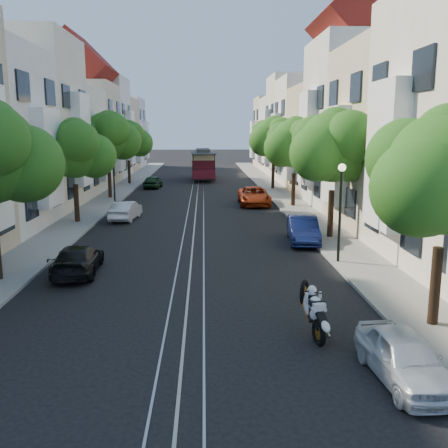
{
  "coord_description": "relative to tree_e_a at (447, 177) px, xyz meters",
  "views": [
    {
      "loc": [
        0.58,
        -16.46,
        5.67
      ],
      "look_at": [
        1.53,
        7.01,
        1.21
      ],
      "focal_mm": 40.0,
      "sensor_mm": 36.0,
      "label": 1
    }
  ],
  "objects": [
    {
      "name": "sidewalk_east",
      "position": [
        -0.01,
        31.02,
        -4.34
      ],
      "size": [
        2.5,
        80.0,
        0.12
      ],
      "primitive_type": "cube",
      "color": "gray",
      "rests_on": "ground"
    },
    {
      "name": "rail_left",
      "position": [
        -7.81,
        31.02,
        -4.39
      ],
      "size": [
        0.06,
        80.0,
        0.02
      ],
      "primitive_type": "cube",
      "color": "gray",
      "rests_on": "ground"
    },
    {
      "name": "tree_e_a",
      "position": [
        0.0,
        0.0,
        0.0
      ],
      "size": [
        4.72,
        3.87,
        6.27
      ],
      "color": "black",
      "rests_on": "ground"
    },
    {
      "name": "ground",
      "position": [
        -7.26,
        31.02,
        -4.4
      ],
      "size": [
        200.0,
        200.0,
        0.0
      ],
      "primitive_type": "plane",
      "color": "black",
      "rests_on": "ground"
    },
    {
      "name": "townhouses_west",
      "position": [
        -19.13,
        30.94,
        0.68
      ],
      "size": [
        7.75,
        72.0,
        11.76
      ],
      "color": "silver",
      "rests_on": "ground"
    },
    {
      "name": "rail_right",
      "position": [
        -6.71,
        31.02,
        -4.39
      ],
      "size": [
        0.06,
        80.0,
        0.02
      ],
      "primitive_type": "cube",
      "color": "gray",
      "rests_on": "ground"
    },
    {
      "name": "parked_car_e_far",
      "position": [
        -2.86,
        24.08,
        -3.71
      ],
      "size": [
        2.35,
        4.99,
        1.38
      ],
      "primitive_type": "imported",
      "rotation": [
        0.0,
        0.0,
        -0.01
      ],
      "color": "maroon",
      "rests_on": "ground"
    },
    {
      "name": "townhouses_east",
      "position": [
        4.61,
        30.94,
        0.79
      ],
      "size": [
        7.75,
        72.0,
        12.0
      ],
      "color": "beige",
      "rests_on": "ground"
    },
    {
      "name": "parked_car_w_far",
      "position": [
        -11.66,
        35.54,
        -3.77
      ],
      "size": [
        1.84,
        3.81,
        1.25
      ],
      "primitive_type": "imported",
      "rotation": [
        0.0,
        0.0,
        3.04
      ],
      "color": "black",
      "rests_on": "ground"
    },
    {
      "name": "parked_car_w_mid",
      "position": [
        -11.66,
        18.08,
        -3.79
      ],
      "size": [
        1.69,
        3.81,
        1.22
      ],
      "primitive_type": "imported",
      "rotation": [
        0.0,
        0.0,
        3.03
      ],
      "color": "silver",
      "rests_on": "ground"
    },
    {
      "name": "sidewalk_west",
      "position": [
        -14.51,
        31.02,
        -4.34
      ],
      "size": [
        2.5,
        80.0,
        0.12
      ],
      "primitive_type": "cube",
      "color": "gray",
      "rests_on": "ground"
    },
    {
      "name": "lamp_east",
      "position": [
        -0.96,
        7.02,
        -1.55
      ],
      "size": [
        0.32,
        0.32,
        4.16
      ],
      "color": "black",
      "rests_on": "ground"
    },
    {
      "name": "tree_e_c",
      "position": [
        0.0,
        23.0,
        0.2
      ],
      "size": [
        4.84,
        3.99,
        6.52
      ],
      "color": "black",
      "rests_on": "ground"
    },
    {
      "name": "tree_e_d",
      "position": [
        0.0,
        34.0,
        0.47
      ],
      "size": [
        5.01,
        4.16,
        6.85
      ],
      "color": "black",
      "rests_on": "ground"
    },
    {
      "name": "lamp_west",
      "position": [
        -13.56,
        25.02,
        -1.55
      ],
      "size": [
        0.32,
        0.32,
        4.16
      ],
      "color": "black",
      "rests_on": "ground"
    },
    {
      "name": "parked_car_w_near",
      "position": [
        -11.72,
        5.99,
        -3.82
      ],
      "size": [
        1.84,
        4.09,
        1.16
      ],
      "primitive_type": "imported",
      "rotation": [
        0.0,
        0.0,
        3.2
      ],
      "color": "black",
      "rests_on": "ground"
    },
    {
      "name": "tree_w_b",
      "position": [
        -14.4,
        17.0,
        0.0
      ],
      "size": [
        4.72,
        3.87,
        6.27
      ],
      "color": "black",
      "rests_on": "ground"
    },
    {
      "name": "parked_car_e_mid",
      "position": [
        -1.66,
        11.17,
        -3.74
      ],
      "size": [
        1.76,
        4.13,
        1.33
      ],
      "primitive_type": "imported",
      "rotation": [
        0.0,
        0.0,
        -0.09
      ],
      "color": "#0C143E",
      "rests_on": "ground"
    },
    {
      "name": "tree_e_b",
      "position": [
        0.0,
        12.0,
        0.34
      ],
      "size": [
        4.93,
        4.08,
        6.68
      ],
      "color": "black",
      "rests_on": "ground"
    },
    {
      "name": "rail_slot",
      "position": [
        -7.26,
        31.02,
        -4.39
      ],
      "size": [
        0.06,
        80.0,
        0.02
      ],
      "primitive_type": "cube",
      "color": "gray",
      "rests_on": "ground"
    },
    {
      "name": "sportbike_rider",
      "position": [
        -3.7,
        -0.52,
        -3.57
      ],
      "size": [
        0.61,
        1.94,
        1.5
      ],
      "rotation": [
        0.0,
        0.0,
        0.16
      ],
      "color": "black",
      "rests_on": "ground"
    },
    {
      "name": "lane_line",
      "position": [
        -7.26,
        31.02,
        -4.4
      ],
      "size": [
        0.08,
        80.0,
        0.01
      ],
      "primitive_type": "cube",
      "color": "tan",
      "rests_on": "ground"
    },
    {
      "name": "tree_w_d",
      "position": [
        -14.4,
        39.0,
        0.2
      ],
      "size": [
        4.84,
        3.99,
        6.52
      ],
      "color": "black",
      "rests_on": "ground"
    },
    {
      "name": "parked_car_e_near",
      "position": [
        -2.15,
        -3.04,
        -3.82
      ],
      "size": [
        1.57,
        3.46,
        1.15
      ],
      "primitive_type": "imported",
      "rotation": [
        0.0,
        0.0,
        0.06
      ],
      "color": "silver",
      "rests_on": "ground"
    },
    {
      "name": "tree_w_c",
      "position": [
        -14.4,
        28.0,
        0.67
      ],
      "size": [
        5.13,
        4.28,
        7.09
      ],
      "color": "black",
      "rests_on": "ground"
    },
    {
      "name": "cable_car",
      "position": [
        -6.76,
        43.69,
        -2.5
      ],
      "size": [
        2.85,
        8.42,
        3.21
      ],
      "rotation": [
        0.0,
        0.0,
        0.03
      ],
      "color": "black",
      "rests_on": "ground"
    }
  ]
}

